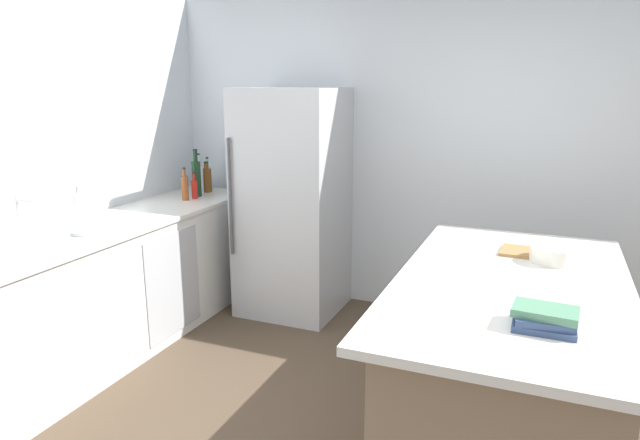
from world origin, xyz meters
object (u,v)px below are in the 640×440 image
object	(u,v)px
gin_bottle	(208,178)
vinegar_bottle	(185,187)
kitchen_island	(505,368)
wine_bottle	(196,177)
soda_bottle	(199,178)
mixing_bowl	(552,254)
cutting_board	(532,253)
paper_towel_roll	(80,214)
whiskey_bottle	(207,180)
refrigerator	(293,203)
hot_sauce_bottle	(195,189)
cookbook_stack	(545,318)
sink_faucet	(21,221)

from	to	relation	value
gin_bottle	vinegar_bottle	size ratio (longest dim) A/B	1.10
kitchen_island	wine_bottle	bearing A→B (deg)	155.18
soda_bottle	mixing_bowl	distance (m)	3.00
vinegar_bottle	cutting_board	bearing A→B (deg)	-11.52
paper_towel_roll	mixing_bowl	distance (m)	2.82
whiskey_bottle	wine_bottle	distance (m)	0.21
cutting_board	mixing_bowl	bearing A→B (deg)	-45.58
gin_bottle	vinegar_bottle	world-z (taller)	gin_bottle
refrigerator	hot_sauce_bottle	xyz separation A→B (m)	(-0.80, -0.21, 0.10)
paper_towel_roll	soda_bottle	distance (m)	1.42
hot_sauce_bottle	vinegar_bottle	distance (m)	0.09
gin_bottle	whiskey_bottle	distance (m)	0.10
cutting_board	cookbook_stack	bearing A→B (deg)	-85.41
soda_bottle	refrigerator	bearing A→B (deg)	1.48
refrigerator	paper_towel_roll	size ratio (longest dim) A/B	5.86
gin_bottle	wine_bottle	world-z (taller)	wine_bottle
refrigerator	gin_bottle	xyz separation A→B (m)	(-0.92, 0.17, 0.12)
mixing_bowl	cutting_board	bearing A→B (deg)	134.42
paper_towel_roll	cutting_board	world-z (taller)	paper_towel_roll
refrigerator	hot_sauce_bottle	bearing A→B (deg)	-165.42
refrigerator	whiskey_bottle	xyz separation A→B (m)	(-0.87, 0.08, 0.12)
gin_bottle	vinegar_bottle	distance (m)	0.47
soda_bottle	hot_sauce_bottle	bearing A→B (deg)	-66.13
whiskey_bottle	wine_bottle	size ratio (longest dim) A/B	0.67
kitchen_island	soda_bottle	xyz separation A→B (m)	(-2.68, 1.31, 0.59)
kitchen_island	mixing_bowl	bearing A→B (deg)	66.01
whiskey_bottle	cookbook_stack	bearing A→B (deg)	-34.37
kitchen_island	sink_faucet	bearing A→B (deg)	-170.67
paper_towel_roll	whiskey_bottle	bearing A→B (deg)	92.47
soda_bottle	mixing_bowl	xyz separation A→B (m)	(2.85, -0.93, -0.08)
whiskey_bottle	cookbook_stack	xyz separation A→B (m)	(2.82, -1.93, -0.06)
kitchen_island	mixing_bowl	xyz separation A→B (m)	(0.17, 0.39, 0.51)
wine_bottle	vinegar_bottle	world-z (taller)	wine_bottle
sink_faucet	cookbook_stack	world-z (taller)	sink_faucet
sink_faucet	gin_bottle	xyz separation A→B (m)	(-0.01, 1.95, -0.05)
soda_bottle	hot_sauce_bottle	world-z (taller)	soda_bottle
gin_bottle	soda_bottle	world-z (taller)	soda_bottle
refrigerator	mixing_bowl	distance (m)	2.19
kitchen_island	sink_faucet	xyz separation A→B (m)	(-2.71, -0.44, 0.61)
kitchen_island	wine_bottle	xyz separation A→B (m)	(-2.64, 1.22, 0.61)
refrigerator	paper_towel_roll	bearing A→B (deg)	-119.18
whiskey_bottle	mixing_bowl	bearing A→B (deg)	-19.91
wine_bottle	cutting_board	xyz separation A→B (m)	(2.71, -0.73, -0.14)
gin_bottle	cutting_board	xyz separation A→B (m)	(2.79, -1.02, -0.09)
cutting_board	refrigerator	bearing A→B (deg)	155.62
kitchen_island	mixing_bowl	distance (m)	0.66
refrigerator	whiskey_bottle	distance (m)	0.88
soda_bottle	kitchen_island	bearing A→B (deg)	-26.12
paper_towel_roll	kitchen_island	bearing A→B (deg)	2.37
paper_towel_roll	wine_bottle	distance (m)	1.33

